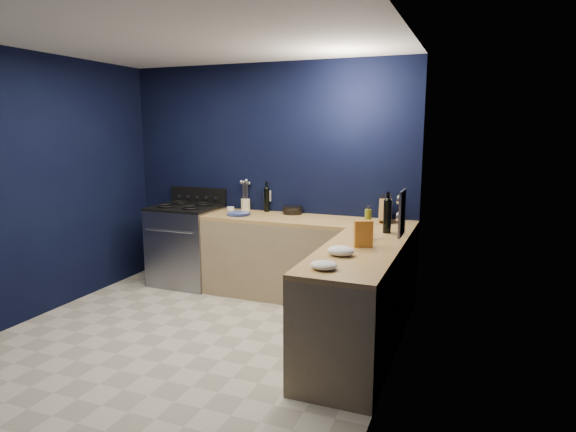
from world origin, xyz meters
The scene contains 28 objects.
floor centered at (0.00, 0.00, -0.01)m, with size 3.50×3.50×0.02m, color #B2AC9D.
ceiling centered at (0.00, 0.00, 2.61)m, with size 3.50×3.50×0.02m, color silver.
wall_back centered at (0.00, 1.76, 1.30)m, with size 3.50×0.02×2.60m, color black.
wall_right centered at (1.76, 0.00, 1.30)m, with size 0.02×3.50×2.60m, color black.
wall_left centered at (-1.76, 0.00, 1.30)m, with size 0.02×3.50×2.60m, color black.
cab_back centered at (0.60, 1.44, 0.43)m, with size 2.30×0.63×0.86m, color #927D5A.
top_back centered at (0.60, 1.44, 0.88)m, with size 2.30×0.63×0.04m, color olive.
cab_right centered at (1.44, 0.29, 0.43)m, with size 0.63×1.67×0.86m, color #927D5A.
top_right centered at (1.44, 0.29, 0.88)m, with size 0.63×1.67×0.04m, color olive.
gas_range centered at (-0.93, 1.42, 0.46)m, with size 0.76×0.66×0.92m, color gray.
oven_door centered at (-0.93, 1.10, 0.45)m, with size 0.59×0.02×0.42m, color black.
cooktop centered at (-0.93, 1.42, 0.94)m, with size 0.76×0.66×0.03m, color black.
backguard centered at (-0.93, 1.72, 1.04)m, with size 0.76×0.06×0.20m, color black.
spice_panel centered at (1.74, 0.55, 1.18)m, with size 0.02×0.28×0.38m, color gray.
wall_outlet centered at (0.00, 1.74, 1.08)m, with size 0.09×0.02×0.13m, color white.
plate_stack centered at (-0.19, 1.35, 0.92)m, with size 0.25×0.25×0.03m, color #304396.
ramekin centered at (-0.45, 1.66, 0.92)m, with size 0.09×0.09×0.03m, color white.
utensil_crock centered at (-0.26, 1.69, 0.97)m, with size 0.11×0.11×0.13m, color beige.
wine_bottle_back centered at (0.01, 1.69, 1.04)m, with size 0.07×0.07×0.28m, color black.
lemon_basket centered at (0.35, 1.66, 0.94)m, with size 0.22×0.22×0.08m, color black.
knife_block centered at (1.42, 1.56, 1.01)m, with size 0.12×0.21×0.23m, color olive.
wine_bottle_right centered at (1.53, 1.03, 1.05)m, with size 0.08×0.08×0.31m, color black.
oil_bottle centered at (1.42, 0.72, 1.03)m, with size 0.06×0.06×0.26m, color olive.
spice_jar_near centered at (1.45, 0.66, 0.95)m, with size 0.05×0.05×0.10m, color olive.
spice_jar_far centered at (1.41, 0.50, 0.95)m, with size 0.05×0.05×0.10m, color olive.
crouton_bag centered at (1.45, 0.41, 1.01)m, with size 0.15×0.07×0.22m, color #AA3123.
towel_front centered at (1.35, 0.08, 0.94)m, with size 0.21×0.18×0.07m, color white.
towel_end centered at (1.33, -0.32, 0.93)m, with size 0.19×0.17×0.06m, color white.
Camera 1 is at (2.29, -3.46, 1.87)m, focal length 30.32 mm.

